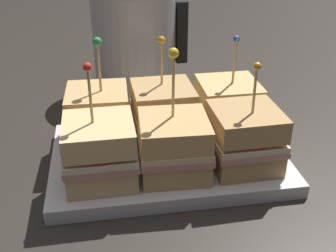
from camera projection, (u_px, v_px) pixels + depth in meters
name	position (u px, v px, depth m)	size (l,w,h in m)	color
ground_plane	(168.00, 163.00, 0.57)	(6.00, 6.00, 0.00)	#2D2823
serving_platter	(168.00, 158.00, 0.57)	(0.31, 0.20, 0.02)	silver
sandwich_front_left	(100.00, 151.00, 0.49)	(0.09, 0.09, 0.15)	#DBB77A
sandwich_front_center	(173.00, 146.00, 0.50)	(0.09, 0.09, 0.16)	tan
sandwich_front_right	(245.00, 138.00, 0.52)	(0.09, 0.09, 0.14)	tan
sandwich_back_left	(99.00, 116.00, 0.57)	(0.09, 0.09, 0.15)	tan
sandwich_back_center	(163.00, 112.00, 0.58)	(0.09, 0.09, 0.14)	tan
sandwich_back_right	(227.00, 108.00, 0.59)	(0.08, 0.09, 0.14)	tan
kettle_steel	(135.00, 37.00, 0.76)	(0.17, 0.15, 0.22)	#B7BABF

